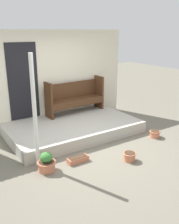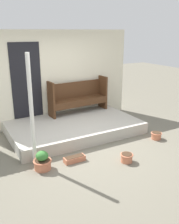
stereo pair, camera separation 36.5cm
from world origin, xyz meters
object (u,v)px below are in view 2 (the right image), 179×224
at_px(support_post, 32,112).
at_px(flower_pot_left, 42,161).
at_px(flower_pot_middle, 127,157).
at_px(flower_pot_right, 156,135).
at_px(planter_box_rect, 75,159).
at_px(bench, 78,95).

relative_size(support_post, flower_pot_left, 5.79).
relative_size(flower_pot_middle, flower_pot_right, 1.00).
distance_m(flower_pot_middle, planter_box_rect, 1.07).
relative_size(flower_pot_right, planter_box_rect, 0.62).
bearing_deg(planter_box_rect, bench, 61.46).
relative_size(flower_pot_left, flower_pot_middle, 1.39).
xyz_separation_m(flower_pot_left, flower_pot_middle, (1.60, -0.57, -0.07)).
bearing_deg(planter_box_rect, flower_pot_middle, -29.87).
relative_size(support_post, bench, 1.23).
bearing_deg(planter_box_rect, support_post, 155.85).
bearing_deg(support_post, flower_pot_left, -78.86).
bearing_deg(flower_pot_middle, flower_pot_left, 160.45).
bearing_deg(flower_pot_middle, flower_pot_right, 22.58).
height_order(bench, flower_pot_left, bench).
distance_m(bench, planter_box_rect, 2.54).
height_order(flower_pot_right, planter_box_rect, flower_pot_right).
distance_m(support_post, planter_box_rect, 1.31).
xyz_separation_m(support_post, flower_pot_middle, (1.65, -0.86, -1.00)).
xyz_separation_m(flower_pot_middle, planter_box_rect, (-0.93, 0.53, -0.04)).
distance_m(flower_pot_left, planter_box_rect, 0.68).
distance_m(flower_pot_left, flower_pot_right, 2.94).
height_order(support_post, bench, support_post).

